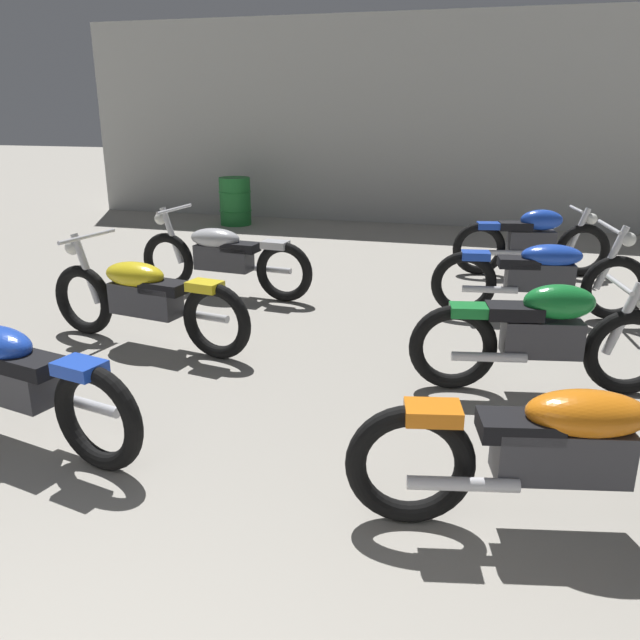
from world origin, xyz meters
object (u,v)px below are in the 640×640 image
(motorcycle_left_row_1, at_px, (8,376))
(motorcycle_right_row_4, at_px, (532,240))
(motorcycle_right_row_1, at_px, (564,449))
(motorcycle_right_row_2, at_px, (543,334))
(motorcycle_left_row_3, at_px, (223,256))
(oil_drum, at_px, (235,201))
(motorcycle_left_row_2, at_px, (145,297))
(motorcycle_right_row_3, at_px, (541,275))

(motorcycle_left_row_1, height_order, motorcycle_right_row_4, motorcycle_left_row_1)
(motorcycle_right_row_1, distance_m, motorcycle_right_row_2, 1.74)
(motorcycle_left_row_1, xyz_separation_m, motorcycle_left_row_3, (-0.07, 3.53, 0.00))
(motorcycle_right_row_2, relative_size, motorcycle_right_row_4, 1.00)
(motorcycle_right_row_1, distance_m, motorcycle_right_row_4, 5.45)
(motorcycle_right_row_4, height_order, oil_drum, motorcycle_right_row_4)
(oil_drum, bearing_deg, motorcycle_left_row_1, -77.60)
(motorcycle_left_row_3, distance_m, motorcycle_right_row_1, 4.94)
(motorcycle_left_row_2, relative_size, motorcycle_right_row_3, 1.00)
(motorcycle_left_row_2, height_order, motorcycle_right_row_3, same)
(motorcycle_right_row_1, distance_m, motorcycle_right_row_3, 3.65)
(motorcycle_right_row_3, height_order, motorcycle_right_row_4, motorcycle_right_row_3)
(motorcycle_left_row_3, relative_size, motorcycle_right_row_3, 1.00)
(motorcycle_left_row_1, height_order, motorcycle_right_row_1, same)
(motorcycle_right_row_2, bearing_deg, motorcycle_right_row_1, -89.26)
(motorcycle_left_row_1, relative_size, oil_drum, 2.52)
(motorcycle_left_row_2, distance_m, motorcycle_right_row_2, 3.40)
(motorcycle_right_row_3, distance_m, oil_drum, 6.65)
(motorcycle_right_row_4, bearing_deg, oil_drum, 154.32)
(motorcycle_left_row_2, distance_m, oil_drum, 6.27)
(motorcycle_right_row_2, height_order, oil_drum, motorcycle_right_row_2)
(motorcycle_left_row_2, xyz_separation_m, motorcycle_right_row_2, (3.40, -0.10, 0.01))
(motorcycle_right_row_1, xyz_separation_m, motorcycle_right_row_2, (-0.02, 1.74, 0.01))
(motorcycle_left_row_3, distance_m, oil_drum, 4.64)
(motorcycle_left_row_3, bearing_deg, motorcycle_right_row_4, 28.80)
(motorcycle_left_row_3, xyz_separation_m, motorcycle_right_row_1, (3.42, -3.57, 0.00))
(motorcycle_right_row_2, bearing_deg, motorcycle_right_row_4, 89.45)
(motorcycle_left_row_2, distance_m, motorcycle_right_row_4, 4.98)
(motorcycle_right_row_1, xyz_separation_m, motorcycle_right_row_4, (0.01, 5.45, 0.01))
(motorcycle_left_row_1, bearing_deg, oil_drum, 102.40)
(motorcycle_left_row_3, distance_m, motorcycle_right_row_3, 3.46)
(motorcycle_left_row_3, height_order, motorcycle_right_row_2, motorcycle_left_row_3)
(motorcycle_right_row_1, bearing_deg, motorcycle_left_row_1, 179.45)
(motorcycle_left_row_2, distance_m, motorcycle_right_row_1, 3.88)
(motorcycle_left_row_2, height_order, oil_drum, motorcycle_left_row_2)
(motorcycle_right_row_1, height_order, oil_drum, motorcycle_right_row_1)
(motorcycle_left_row_2, distance_m, motorcycle_right_row_3, 3.90)
(motorcycle_left_row_1, xyz_separation_m, motorcycle_right_row_4, (3.36, 5.42, 0.01))
(motorcycle_left_row_1, xyz_separation_m, motorcycle_right_row_3, (3.39, 3.62, 0.00))
(motorcycle_right_row_2, distance_m, oil_drum, 7.96)
(motorcycle_left_row_3, relative_size, oil_drum, 2.55)
(motorcycle_left_row_1, distance_m, motorcycle_right_row_3, 4.95)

